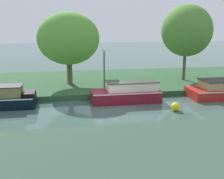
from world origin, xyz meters
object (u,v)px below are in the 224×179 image
(red_narrowboat, at_px, (220,90))
(mooring_post_near, at_px, (200,84))
(maroon_cruiser, at_px, (127,93))
(lamp_post, at_px, (104,65))
(willow_tree_centre, at_px, (187,31))
(channel_buoy, at_px, (175,107))
(willow_tree_left, at_px, (69,39))

(red_narrowboat, bearing_deg, mooring_post_near, 125.64)
(maroon_cruiser, bearing_deg, lamp_post, 125.44)
(red_narrowboat, distance_m, willow_tree_centre, 6.13)
(maroon_cruiser, bearing_deg, mooring_post_near, 11.91)
(red_narrowboat, relative_size, channel_buoy, 8.13)
(willow_tree_left, bearing_deg, red_narrowboat, -20.96)
(willow_tree_left, relative_size, willow_tree_centre, 0.89)
(willow_tree_left, distance_m, willow_tree_centre, 9.99)
(willow_tree_left, relative_size, channel_buoy, 10.57)
(red_narrowboat, bearing_deg, channel_buoy, -150.42)
(maroon_cruiser, xyz_separation_m, willow_tree_left, (-3.82, 4.12, 3.47))
(lamp_post, bearing_deg, red_narrowboat, -12.80)
(lamp_post, bearing_deg, maroon_cruiser, -54.56)
(maroon_cruiser, bearing_deg, willow_tree_left, 132.84)
(channel_buoy, bearing_deg, lamp_post, 130.74)
(maroon_cruiser, height_order, channel_buoy, maroon_cruiser)
(maroon_cruiser, relative_size, channel_buoy, 8.67)
(red_narrowboat, relative_size, maroon_cruiser, 0.94)
(willow_tree_centre, xyz_separation_m, mooring_post_near, (-0.12, -3.22, -3.94))
(lamp_post, relative_size, mooring_post_near, 4.86)
(mooring_post_near, bearing_deg, lamp_post, 175.28)
(red_narrowboat, relative_size, willow_tree_left, 0.77)
(lamp_post, distance_m, mooring_post_near, 7.56)
(willow_tree_left, xyz_separation_m, lamp_post, (2.48, -2.24, -1.76))
(red_narrowboat, distance_m, maroon_cruiser, 6.94)
(lamp_post, bearing_deg, mooring_post_near, -4.72)
(red_narrowboat, distance_m, channel_buoy, 5.15)
(willow_tree_left, xyz_separation_m, channel_buoy, (6.29, -6.66, -3.83))
(willow_tree_centre, distance_m, mooring_post_near, 5.09)
(maroon_cruiser, xyz_separation_m, lamp_post, (-1.34, 1.88, 1.71))
(willow_tree_centre, height_order, channel_buoy, willow_tree_centre)
(red_narrowboat, distance_m, lamp_post, 8.67)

